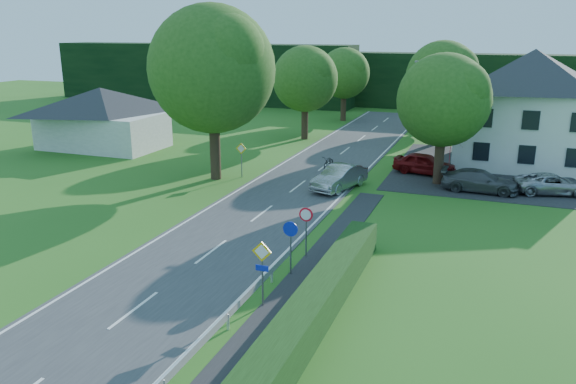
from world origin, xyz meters
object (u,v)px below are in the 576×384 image
at_px(motorcycle, 329,163).
at_px(parked_car_silver_b, 553,184).
at_px(moving_car, 339,177).
at_px(parked_car_silver_a, 481,152).
at_px(parasol, 450,154).
at_px(parked_car_grey, 480,181).
at_px(streetlight, 439,113).
at_px(parked_car_red, 424,164).

height_order(motorcycle, parked_car_silver_b, parked_car_silver_b).
xyz_separation_m(moving_car, parked_car_silver_a, (8.22, 11.79, -0.10)).
bearing_deg(parasol, parked_car_silver_a, 60.51).
relative_size(parked_car_silver_a, parked_car_grey, 0.86).
bearing_deg(streetlight, parasol, 72.68).
distance_m(streetlight, parked_car_red, 3.77).
height_order(streetlight, moving_car, streetlight).
relative_size(streetlight, parked_car_red, 1.84).
distance_m(moving_car, parked_car_silver_a, 14.37).
relative_size(parked_car_grey, parasol, 1.93).
xyz_separation_m(moving_car, parasol, (6.15, 8.13, 0.34)).
bearing_deg(streetlight, parked_car_red, 158.72).
bearing_deg(parked_car_silver_b, parked_car_silver_a, 15.08).
bearing_deg(parked_car_silver_a, parked_car_grey, 154.20).
height_order(moving_car, parked_car_silver_b, moving_car).
relative_size(moving_car, motorcycle, 2.47).
relative_size(motorcycle, parked_car_red, 0.43).
bearing_deg(parked_car_red, parasol, -23.53).
distance_m(moving_car, parked_car_red, 7.48).
relative_size(parked_car_silver_a, parasol, 1.66).
height_order(motorcycle, parasol, parasol).
bearing_deg(parasol, parked_car_grey, -67.22).
bearing_deg(parked_car_red, moving_car, 152.94).
distance_m(moving_car, motorcycle, 5.24).
xyz_separation_m(streetlight, parked_car_silver_b, (7.43, -2.00, -3.80)).
bearing_deg(parked_car_red, parked_car_silver_b, -94.66).
xyz_separation_m(streetlight, moving_car, (-5.36, -5.60, -3.66)).
xyz_separation_m(streetlight, parked_car_red, (-0.75, 0.29, -3.68)).
xyz_separation_m(streetlight, parked_car_grey, (3.14, -3.06, -3.74)).
distance_m(moving_car, parked_car_grey, 8.87).
relative_size(moving_car, parked_car_grey, 0.98).
height_order(motorcycle, parked_car_grey, parked_car_grey).
height_order(parked_car_grey, parked_car_silver_b, parked_car_grey).
distance_m(parked_car_grey, parasol, 6.08).
bearing_deg(parked_car_red, motorcycle, 110.36).
bearing_deg(parked_car_grey, streetlight, 47.53).
bearing_deg(parked_car_grey, parked_car_red, 51.05).
xyz_separation_m(moving_car, parked_car_grey, (8.50, 2.54, -0.08)).
height_order(streetlight, parked_car_silver_a, streetlight).
bearing_deg(parked_car_grey, parked_car_silver_b, -74.26).
bearing_deg(parked_car_silver_a, parked_car_red, 121.01).
height_order(moving_car, motorcycle, moving_car).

